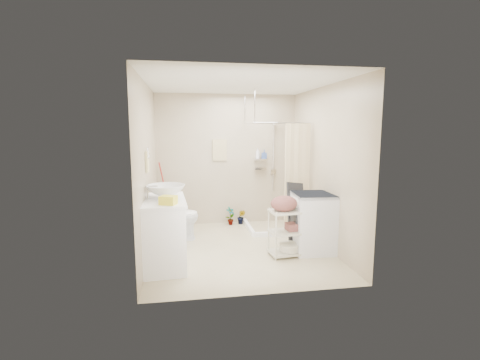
# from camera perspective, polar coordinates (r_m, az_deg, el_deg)

# --- Properties ---
(floor) EXTENTS (3.20, 3.20, 0.00)m
(floor) POSITION_cam_1_polar(r_m,az_deg,el_deg) (5.73, -0.07, -11.17)
(floor) COLOR beige
(floor) RESTS_ON ground
(ceiling) EXTENTS (2.80, 3.20, 0.04)m
(ceiling) POSITION_cam_1_polar(r_m,az_deg,el_deg) (5.44, -0.08, 15.59)
(ceiling) COLOR silver
(ceiling) RESTS_ON ground
(wall_back) EXTENTS (2.80, 0.04, 2.60)m
(wall_back) POSITION_cam_1_polar(r_m,az_deg,el_deg) (7.01, -2.15, 3.33)
(wall_back) COLOR #B7A88E
(wall_back) RESTS_ON ground
(wall_front) EXTENTS (2.80, 0.04, 2.60)m
(wall_front) POSITION_cam_1_polar(r_m,az_deg,el_deg) (3.88, 3.67, -0.81)
(wall_front) COLOR #B7A88E
(wall_front) RESTS_ON ground
(wall_left) EXTENTS (0.04, 3.20, 2.60)m
(wall_left) POSITION_cam_1_polar(r_m,az_deg,el_deg) (5.39, -14.93, 1.53)
(wall_left) COLOR #B7A88E
(wall_left) RESTS_ON ground
(wall_right) EXTENTS (0.04, 3.20, 2.60)m
(wall_right) POSITION_cam_1_polar(r_m,az_deg,el_deg) (5.82, 13.67, 2.06)
(wall_right) COLOR #B7A88E
(wall_right) RESTS_ON ground
(vanity) EXTENTS (0.67, 1.12, 0.95)m
(vanity) POSITION_cam_1_polar(r_m,az_deg,el_deg) (5.05, -12.40, -8.40)
(vanity) COLOR white
(vanity) RESTS_ON ground
(sink) EXTENTS (0.68, 0.68, 0.19)m
(sink) POSITION_cam_1_polar(r_m,az_deg,el_deg) (4.99, -12.08, -1.84)
(sink) COLOR silver
(sink) RESTS_ON vanity
(counter_basket) EXTENTS (0.25, 0.22, 0.11)m
(counter_basket) POSITION_cam_1_polar(r_m,az_deg,el_deg) (4.56, -11.70, -3.26)
(counter_basket) COLOR yellow
(counter_basket) RESTS_ON vanity
(floor_basket) EXTENTS (0.24, 0.19, 0.13)m
(floor_basket) POSITION_cam_1_polar(r_m,az_deg,el_deg) (4.82, -10.92, -14.36)
(floor_basket) COLOR yellow
(floor_basket) RESTS_ON ground
(toilet) EXTENTS (0.85, 0.53, 0.83)m
(toilet) POSITION_cam_1_polar(r_m,az_deg,el_deg) (6.15, -10.68, -5.90)
(toilet) COLOR white
(toilet) RESTS_ON ground
(mop) EXTENTS (0.14, 0.14, 1.28)m
(mop) POSITION_cam_1_polar(r_m,az_deg,el_deg) (6.98, -12.38, -2.36)
(mop) COLOR #A82821
(mop) RESTS_ON ground
(potted_plant_a) EXTENTS (0.23, 0.22, 0.37)m
(potted_plant_a) POSITION_cam_1_polar(r_m,az_deg,el_deg) (7.02, -1.58, -5.91)
(potted_plant_a) COLOR brown
(potted_plant_a) RESTS_ON ground
(potted_plant_b) EXTENTS (0.20, 0.19, 0.30)m
(potted_plant_b) POSITION_cam_1_polar(r_m,az_deg,el_deg) (7.08, 0.22, -6.08)
(potted_plant_b) COLOR #95512B
(potted_plant_b) RESTS_ON ground
(hanging_towel) EXTENTS (0.28, 0.03, 0.42)m
(hanging_towel) POSITION_cam_1_polar(r_m,az_deg,el_deg) (6.96, -3.37, 4.93)
(hanging_towel) COLOR beige
(hanging_towel) RESTS_ON wall_back
(towel_ring) EXTENTS (0.04, 0.22, 0.34)m
(towel_ring) POSITION_cam_1_polar(r_m,az_deg,el_deg) (5.18, -15.00, 3.14)
(towel_ring) COLOR beige
(towel_ring) RESTS_ON wall_left
(tp_holder) EXTENTS (0.08, 0.12, 0.14)m
(tp_holder) POSITION_cam_1_polar(r_m,az_deg,el_deg) (5.54, -14.24, -4.37)
(tp_holder) COLOR white
(tp_holder) RESTS_ON wall_left
(shower) EXTENTS (1.10, 1.10, 2.10)m
(shower) POSITION_cam_1_polar(r_m,az_deg,el_deg) (6.66, 5.73, 0.86)
(shower) COLOR white
(shower) RESTS_ON ground
(shampoo_bottle_a) EXTENTS (0.09, 0.09, 0.21)m
(shampoo_bottle_a) POSITION_cam_1_polar(r_m,az_deg,el_deg) (7.04, 2.90, 4.38)
(shampoo_bottle_a) COLOR silver
(shampoo_bottle_a) RESTS_ON shower
(shampoo_bottle_b) EXTENTS (0.10, 0.10, 0.18)m
(shampoo_bottle_b) POSITION_cam_1_polar(r_m,az_deg,el_deg) (7.05, 3.99, 4.23)
(shampoo_bottle_b) COLOR #395398
(shampoo_bottle_b) RESTS_ON shower
(washing_machine) EXTENTS (0.67, 0.69, 0.92)m
(washing_machine) POSITION_cam_1_polar(r_m,az_deg,el_deg) (5.63, 12.01, -6.81)
(washing_machine) COLOR silver
(washing_machine) RESTS_ON ground
(laundry_rack) EXTENTS (0.65, 0.42, 0.85)m
(laundry_rack) POSITION_cam_1_polar(r_m,az_deg,el_deg) (5.37, 8.22, -7.84)
(laundry_rack) COLOR beige
(laundry_rack) RESTS_ON ground
(ironing_board) EXTENTS (0.32, 0.17, 1.08)m
(ironing_board) POSITION_cam_1_polar(r_m,az_deg,el_deg) (5.77, 9.18, -5.52)
(ironing_board) COLOR black
(ironing_board) RESTS_ON ground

